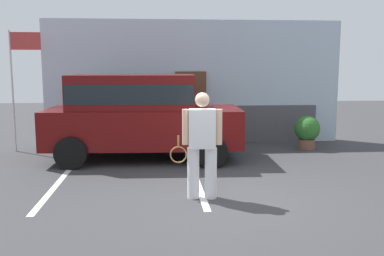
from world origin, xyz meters
The scene contains 8 objects.
ground_plane centered at (0.00, 0.00, 0.00)m, with size 40.00×40.00×0.00m, color #38383A.
parking_stripe_0 centered at (-3.04, 1.50, 0.00)m, with size 0.12×4.40×0.01m, color silver.
parking_stripe_1 centered at (-0.33, 1.50, 0.00)m, with size 0.12×4.40×0.01m, color silver.
house_frontage centered at (0.00, 5.50, 1.68)m, with size 8.63×0.40×3.57m.
parked_suv centered at (-1.52, 3.25, 1.15)m, with size 4.67×2.31×2.05m.
tennis_player_man centered at (-0.35, 0.03, 0.94)m, with size 0.92×0.32×1.82m.
potted_plant_by_porch centered at (2.98, 4.18, 0.51)m, with size 0.69×0.69×0.91m.
flag_pole centered at (-4.68, 4.50, 2.19)m, with size 0.80×0.07×3.17m.
Camera 1 is at (-1.10, -7.06, 2.25)m, focal length 40.02 mm.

